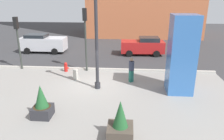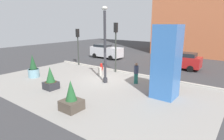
{
  "view_description": "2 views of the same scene",
  "coord_description": "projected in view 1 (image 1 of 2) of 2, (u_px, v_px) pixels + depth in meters",
  "views": [
    {
      "loc": [
        2.31,
        -13.17,
        5.71
      ],
      "look_at": [
        1.34,
        -0.9,
        1.43
      ],
      "focal_mm": 34.9,
      "sensor_mm": 36.0,
      "label": 1
    },
    {
      "loc": [
        9.67,
        -11.91,
        4.74
      ],
      "look_at": [
        1.39,
        -0.85,
        1.3
      ],
      "focal_mm": 30.18,
      "sensor_mm": 36.0,
      "label": 2
    }
  ],
  "objects": [
    {
      "name": "fire_hydrant",
      "position": [
        66.0,
        67.0,
        16.94
      ],
      "size": [
        0.36,
        0.26,
        0.75
      ],
      "color": "red",
      "rests_on": "ground_plane"
    },
    {
      "name": "concrete_bollard",
      "position": [
        76.0,
        74.0,
        15.37
      ],
      "size": [
        0.36,
        0.36,
        0.75
      ],
      "primitive_type": "cylinder",
      "color": "#B2ADA3",
      "rests_on": "ground_plane"
    },
    {
      "name": "traffic_light_corner",
      "position": [
        17.0,
        34.0,
        16.78
      ],
      "size": [
        0.28,
        0.42,
        4.13
      ],
      "color": "#333833",
      "rests_on": "ground_plane"
    },
    {
      "name": "potted_plant_by_pillar",
      "position": [
        42.0,
        104.0,
        10.54
      ],
      "size": [
        0.91,
        0.91,
        1.68
      ],
      "color": "#2D2D33",
      "rests_on": "ground_plane"
    },
    {
      "name": "car_curb_east",
      "position": [
        143.0,
        46.0,
        21.58
      ],
      "size": [
        4.27,
        2.05,
        1.77
      ],
      "color": "red",
      "rests_on": "ground_plane"
    },
    {
      "name": "ground_plane",
      "position": [
        101.0,
        67.0,
        18.22
      ],
      "size": [
        60.0,
        60.0,
        0.0
      ],
      "primitive_type": "plane",
      "color": "#38383A"
    },
    {
      "name": "traffic_light_far_side",
      "position": [
        85.0,
        30.0,
        16.19
      ],
      "size": [
        0.28,
        0.42,
        4.8
      ],
      "color": "#333833",
      "rests_on": "ground_plane"
    },
    {
      "name": "curb_strip",
      "position": [
        99.0,
        69.0,
        17.36
      ],
      "size": [
        18.0,
        0.24,
        0.16
      ],
      "primitive_type": "cube",
      "color": "#B7B2A8",
      "rests_on": "ground_plane"
    },
    {
      "name": "pedestrian_on_sidewalk",
      "position": [
        131.0,
        69.0,
        14.75
      ],
      "size": [
        0.51,
        0.51,
        1.71
      ],
      "color": "#236656",
      "rests_on": "ground_plane"
    },
    {
      "name": "plaza_pavement",
      "position": [
        87.0,
        99.0,
        12.57
      ],
      "size": [
        18.0,
        10.0,
        0.02
      ],
      "primitive_type": "cube",
      "color": "gray",
      "rests_on": "ground_plane"
    },
    {
      "name": "lamp_post",
      "position": [
        97.0,
        44.0,
        13.07
      ],
      "size": [
        0.44,
        0.44,
        5.98
      ],
      "color": "#2D2D33",
      "rests_on": "ground_plane"
    },
    {
      "name": "potted_plant_near_left",
      "position": [
        120.0,
        125.0,
        8.92
      ],
      "size": [
        1.07,
        1.07,
        1.75
      ],
      "color": "#4C4238",
      "rests_on": "ground_plane"
    },
    {
      "name": "car_far_lane",
      "position": [
        43.0,
        43.0,
        22.54
      ],
      "size": [
        4.6,
        2.02,
        1.87
      ],
      "color": "silver",
      "rests_on": "ground_plane"
    },
    {
      "name": "art_pillar_blue",
      "position": [
        182.0,
        55.0,
        12.81
      ],
      "size": [
        1.49,
        1.49,
        4.68
      ],
      "primitive_type": "cube",
      "color": "#3870BC",
      "rests_on": "ground_plane"
    }
  ]
}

